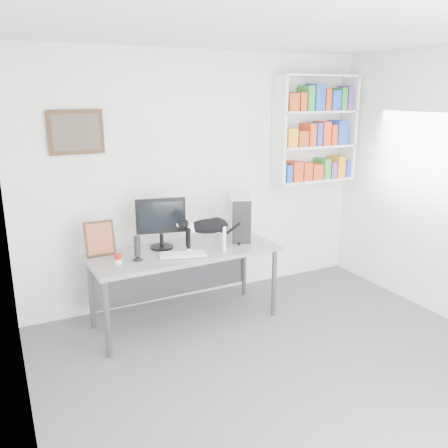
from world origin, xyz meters
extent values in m
cube|color=#57585D|center=(0.00, 0.00, 0.01)|extent=(4.00, 4.00, 0.01)
cube|color=silver|center=(0.00, 0.00, 2.70)|extent=(4.00, 4.00, 0.01)
cube|color=silver|center=(0.00, 2.00, 1.35)|extent=(4.00, 0.01, 2.70)
cube|color=silver|center=(-2.00, 0.00, 1.35)|extent=(0.01, 4.00, 2.70)
cube|color=silver|center=(1.40, 1.85, 1.85)|extent=(1.03, 0.28, 1.24)
cube|color=#3F2814|center=(-1.30, 1.97, 1.90)|extent=(0.52, 0.04, 0.42)
cube|color=slate|center=(-0.45, 1.40, 0.38)|extent=(1.86, 0.77, 0.77)
cube|color=black|center=(-0.62, 1.57, 1.02)|extent=(0.53, 0.33, 0.52)
cube|color=beige|center=(-0.53, 1.24, 0.78)|extent=(0.47, 0.28, 0.03)
cube|color=silver|center=(0.23, 1.53, 1.00)|extent=(0.36, 0.50, 0.46)
cylinder|color=black|center=(-0.94, 1.32, 0.89)|extent=(0.13, 0.13, 0.24)
cube|color=#3F2814|center=(-1.22, 1.62, 0.94)|extent=(0.28, 0.11, 0.35)
cylinder|color=#B1150F|center=(-1.13, 1.30, 0.81)|extent=(0.08, 0.08, 0.09)
camera|label=1|loc=(-2.05, -2.74, 2.26)|focal=38.00mm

